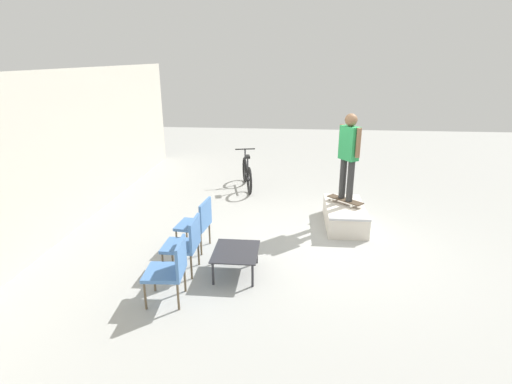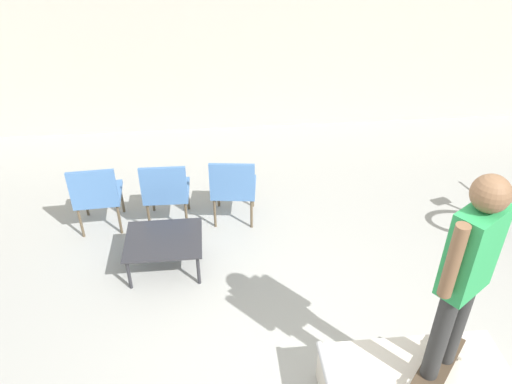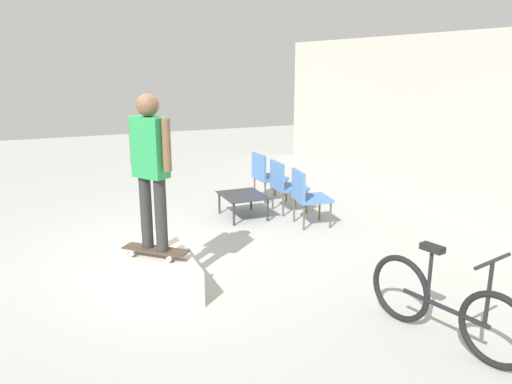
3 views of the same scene
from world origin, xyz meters
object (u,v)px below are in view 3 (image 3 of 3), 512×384
skate_ramp_box (155,270)px  patio_chair_right (307,194)px  person_skater (151,160)px  coffee_table (243,197)px  patio_chair_left (266,174)px  patio_chair_center (285,183)px  skateboard_on_ramp (155,250)px  bicycle (444,305)px

skate_ramp_box → patio_chair_right: size_ratio=1.64×
person_skater → coffee_table: person_skater is taller
patio_chair_left → patio_chair_right: (1.59, 0.00, 0.00)m
patio_chair_left → patio_chair_right: same height
coffee_table → patio_chair_center: (-0.00, 0.77, 0.16)m
skate_ramp_box → coffee_table: bearing=137.5°
skateboard_on_ramp → patio_chair_right: bearing=70.4°
patio_chair_right → patio_chair_center: bearing=7.5°
person_skater → coffee_table: (-2.18, 1.90, -1.16)m
patio_chair_left → coffee_table: bearing=132.4°
skate_ramp_box → patio_chair_right: bearing=115.7°
skate_ramp_box → bicycle: size_ratio=0.90×
bicycle → patio_chair_center: bearing=160.6°
skateboard_on_ramp → patio_chair_center: bearing=82.1°
person_skater → coffee_table: bearing=104.9°
patio_chair_left → patio_chair_center: bearing=176.6°
patio_chair_right → skate_ramp_box: bearing=123.1°
skateboard_on_ramp → coffee_table: skateboard_on_ramp is taller
skateboard_on_ramp → bicycle: bearing=-0.6°
skate_ramp_box → skateboard_on_ramp: bearing=-0.0°
skate_ramp_box → person_skater: (0.11, -0.00, 1.30)m
coffee_table → bicycle: bicycle is taller
skate_ramp_box → patio_chair_left: patio_chair_left is taller
skateboard_on_ramp → patio_chair_left: 4.00m
person_skater → patio_chair_right: (-1.40, 2.67, -1.00)m
skateboard_on_ramp → patio_chair_center: patio_chair_center is taller
patio_chair_center → bicycle: 4.30m
person_skater → bicycle: size_ratio=1.04×
skateboard_on_ramp → patio_chair_right: (-1.40, 2.67, 0.02)m
coffee_table → patio_chair_center: size_ratio=0.90×
patio_chair_left → skateboard_on_ramp: bearing=134.7°
person_skater → bicycle: (2.09, 2.21, -1.14)m
bicycle → person_skater: bearing=-146.5°
patio_chair_left → patio_chair_center: same height
skate_ramp_box → skateboard_on_ramp: (0.11, -0.00, 0.29)m
skate_ramp_box → bicycle: bicycle is taller
person_skater → patio_chair_center: size_ratio=1.90×
coffee_table → bicycle: bearing=4.2°
coffee_table → patio_chair_right: bearing=44.4°
skateboard_on_ramp → bicycle: 3.04m
patio_chair_left → bicycle: bearing=171.4°
coffee_table → patio_chair_right: patio_chair_right is taller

